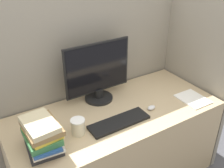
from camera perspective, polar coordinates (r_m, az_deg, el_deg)
cubicle_panel_rear at (r=2.31m, az=-4.63°, el=0.29°), size 2.06×0.04×1.58m
cubicle_panel_right at (r=2.54m, az=17.18°, el=1.80°), size 0.04×0.80×1.58m
desk at (r=2.27m, az=0.75°, el=-13.47°), size 1.66×0.74×0.72m
monitor at (r=2.08m, az=-3.08°, el=2.17°), size 0.56×0.23×0.49m
keyboard at (r=1.92m, az=1.57°, el=-8.27°), size 0.46×0.15×0.02m
mouse at (r=2.08m, az=8.57°, el=-5.12°), size 0.07×0.04×0.03m
coffee_cup at (r=1.81m, az=-7.41°, el=-9.18°), size 0.10×0.10×0.11m
book_stack at (r=1.71m, az=-14.96°, el=-10.77°), size 0.23×0.31×0.21m
paper_pile at (r=2.29m, az=17.19°, el=-3.11°), size 0.21×0.26×0.01m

